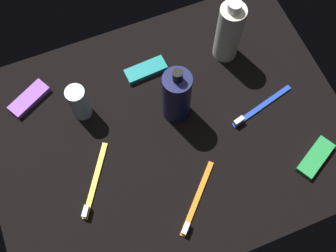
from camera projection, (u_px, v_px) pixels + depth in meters
The scene contains 10 objects.
ground_plane at pixel (168, 132), 100.41cm from camera, with size 84.00×64.00×1.20cm, color black.
lotion_bottle at pixel (177, 96), 94.49cm from camera, with size 6.53×6.53×18.48cm.
bodywash_bottle at pixel (229, 32), 100.26cm from camera, with size 6.18×6.18×19.17cm.
deodorant_stick at pixel (79, 103), 96.94cm from camera, with size 4.52×4.52×10.47cm, color silver.
toothbrush_yellow at pixel (94, 184), 94.18cm from camera, with size 10.78×15.77×2.10cm.
toothbrush_orange at pixel (196, 202), 92.63cm from camera, with size 13.46×13.69×2.10cm.
toothbrush_blue at pixel (259, 108), 101.54cm from camera, with size 17.74×5.58×2.10cm.
snack_bar_green at pixel (315, 158), 96.47cm from camera, with size 10.40×4.00×1.50cm, color green.
snack_bar_purple at pixel (29, 99), 102.33cm from camera, with size 10.40×4.00×1.50cm, color purple.
snack_bar_teal at pixel (146, 70), 105.46cm from camera, with size 10.40×4.00×1.50cm, color teal.
Camera 1 is at (14.08, 35.04, 92.45)cm, focal length 45.06 mm.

